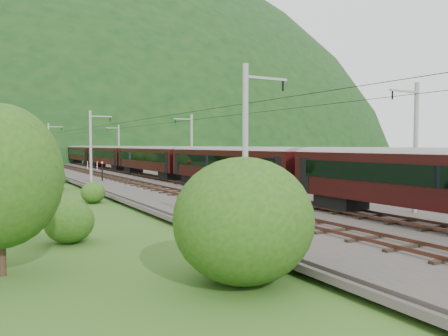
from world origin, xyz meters
TOP-DOWN VIEW (x-y plane):
  - ground at (0.00, 0.00)m, footprint 600.00×600.00m
  - railbed at (0.00, 10.00)m, footprint 14.00×220.00m
  - track_left at (-2.40, 10.00)m, footprint 2.40×220.00m
  - track_right at (2.40, 10.00)m, footprint 2.40×220.00m
  - catenary_left at (-6.12, 32.00)m, footprint 2.54×192.28m
  - catenary_right at (6.12, 32.00)m, footprint 2.54×192.28m
  - overhead_wires at (0.00, 10.00)m, footprint 4.83×198.00m
  - mountain_main at (0.00, 260.00)m, footprint 504.00×360.00m
  - train at (2.40, 36.35)m, footprint 2.67×149.30m
  - hazard_post_near at (-0.39, 60.43)m, footprint 0.15×0.15m
  - hazard_post_far at (0.30, 56.41)m, footprint 0.15×0.15m
  - signal at (-4.54, 33.72)m, footprint 0.25×0.25m
  - vegetation_left at (-13.88, 19.49)m, footprint 13.57×144.44m
  - vegetation_right at (12.53, 2.35)m, footprint 7.80×106.72m

SIDE VIEW (x-z plane):
  - ground at x=0.00m, z-range 0.00..0.00m
  - mountain_main at x=0.00m, z-range -122.00..122.00m
  - railbed at x=0.00m, z-range 0.00..0.30m
  - track_left at x=-2.40m, z-range 0.24..0.51m
  - track_right at x=2.40m, z-range 0.24..0.51m
  - hazard_post_near at x=-0.39m, z-range 0.30..1.69m
  - hazard_post_far at x=0.30m, z-range 0.30..1.75m
  - vegetation_right at x=12.53m, z-range -0.25..2.93m
  - signal at x=-4.54m, z-range 0.50..2.75m
  - vegetation_left at x=-13.88m, z-range -0.80..5.17m
  - train at x=2.40m, z-range 0.90..5.52m
  - catenary_left at x=-6.12m, z-range 0.50..8.50m
  - catenary_right at x=6.12m, z-range 0.50..8.50m
  - overhead_wires at x=0.00m, z-range 7.08..7.12m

